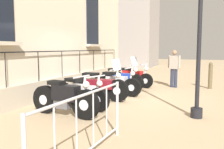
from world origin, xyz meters
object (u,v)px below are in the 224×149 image
object	(u,v)px
motorcycle_red	(132,77)
bollard	(210,75)
crowd_barrier	(85,125)
motorcycle_silver	(116,84)
motorcycle_blue	(121,79)
pedestrian_standing	(174,66)
motorcycle_white	(81,93)
motorcycle_black	(65,99)
motorcycle_maroon	(100,87)

from	to	relation	value
motorcycle_red	bollard	bearing A→B (deg)	11.45
motorcycle_red	crowd_barrier	bearing A→B (deg)	-79.04
motorcycle_silver	motorcycle_red	size ratio (longest dim) A/B	0.97
motorcycle_silver	bollard	world-z (taller)	bollard
motorcycle_blue	pedestrian_standing	distance (m)	2.43
motorcycle_red	pedestrian_standing	xyz separation A→B (m)	(1.74, 0.48, 0.47)
motorcycle_blue	motorcycle_silver	bearing A→B (deg)	-81.65
motorcycle_silver	motorcycle_red	xyz separation A→B (m)	(-0.01, 2.07, 0.02)
motorcycle_white	pedestrian_standing	world-z (taller)	pedestrian_standing
pedestrian_standing	bollard	bearing A→B (deg)	6.72
motorcycle_black	motorcycle_white	bearing A→B (deg)	92.71
motorcycle_red	bollard	world-z (taller)	bollard
motorcycle_maroon	crowd_barrier	size ratio (longest dim) A/B	0.78
crowd_barrier	motorcycle_red	bearing A→B (deg)	100.96
motorcycle_maroon	motorcycle_red	distance (m)	3.07
motorcycle_white	motorcycle_maroon	world-z (taller)	motorcycle_maroon
motorcycle_silver	pedestrian_standing	world-z (taller)	pedestrian_standing
motorcycle_maroon	motorcycle_red	world-z (taller)	motorcycle_maroon
motorcycle_blue	motorcycle_maroon	bearing A→B (deg)	-90.77
motorcycle_blue	crowd_barrier	xyz separation A→B (m)	(1.54, -6.19, 0.13)
motorcycle_silver	bollard	distance (m)	4.19
motorcycle_black	motorcycle_white	xyz separation A→B (m)	(-0.04, 0.93, -0.03)
motorcycle_white	crowd_barrier	bearing A→B (deg)	-60.94
bollard	pedestrian_standing	bearing A→B (deg)	-173.28
crowd_barrier	bollard	xyz separation A→B (m)	(1.81, 7.82, -0.01)
crowd_barrier	motorcycle_black	bearing A→B (deg)	128.10
motorcycle_maroon	crowd_barrier	distance (m)	4.39
motorcycle_white	motorcycle_maroon	bearing A→B (deg)	84.95
motorcycle_red	bollard	distance (m)	3.26
motorcycle_black	motorcycle_red	bearing A→B (deg)	87.41
motorcycle_blue	pedestrian_standing	size ratio (longest dim) A/B	1.21
motorcycle_black	pedestrian_standing	bearing A→B (deg)	70.58
motorcycle_black	crowd_barrier	world-z (taller)	crowd_barrier
motorcycle_black	motorcycle_blue	xyz separation A→B (m)	(0.08, 4.12, 0.00)
motorcycle_black	motorcycle_maroon	xyz separation A→B (m)	(0.05, 2.04, 0.01)
motorcycle_blue	motorcycle_red	size ratio (longest dim) A/B	0.97
motorcycle_maroon	motorcycle_black	bearing A→B (deg)	-91.52
motorcycle_silver	motorcycle_red	world-z (taller)	motorcycle_red
motorcycle_blue	bollard	xyz separation A→B (m)	(3.34, 1.63, 0.12)
motorcycle_blue	bollard	world-z (taller)	motorcycle_blue
motorcycle_black	pedestrian_standing	xyz separation A→B (m)	(1.97, 5.58, 0.46)
motorcycle_silver	bollard	xyz separation A→B (m)	(3.19, 2.72, 0.15)
motorcycle_red	bollard	xyz separation A→B (m)	(3.20, 0.65, 0.13)
motorcycle_white	bollard	world-z (taller)	bollard
motorcycle_silver	motorcycle_red	bearing A→B (deg)	90.30
motorcycle_maroon	bollard	world-z (taller)	motorcycle_maroon
motorcycle_black	motorcycle_white	size ratio (longest dim) A/B	0.99
bollard	pedestrian_standing	size ratio (longest dim) A/B	0.69
motorcycle_black	motorcycle_silver	size ratio (longest dim) A/B	1.02
motorcycle_white	motorcycle_red	bearing A→B (deg)	86.24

